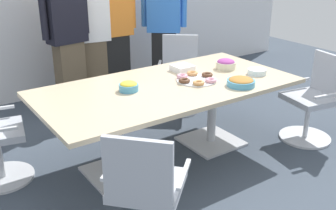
{
  "coord_description": "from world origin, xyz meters",
  "views": [
    {
      "loc": [
        -1.99,
        -2.89,
        1.97
      ],
      "look_at": [
        0.0,
        0.0,
        0.55
      ],
      "focal_mm": 43.15,
      "sensor_mm": 36.0,
      "label": 1
    }
  ],
  "objects_px": {
    "office_chair_2": "(313,103)",
    "person_standing_2": "(114,28)",
    "person_standing_0": "(67,34)",
    "donut_platter": "(196,79)",
    "plate_stack": "(257,72)",
    "person_standing_3": "(164,25)",
    "snack_bowl_candy_mix": "(226,64)",
    "conference_table": "(168,98)",
    "snack_bowl_pretzels": "(241,82)",
    "person_standing_1": "(91,34)",
    "office_chair_1": "(146,197)",
    "snack_bowl_chips_yellow": "(129,86)",
    "office_chair_3": "(179,78)",
    "napkin_pile": "(182,68)"
  },
  "relations": [
    {
      "from": "office_chair_1",
      "to": "plate_stack",
      "type": "relative_size",
      "value": 4.92
    },
    {
      "from": "snack_bowl_chips_yellow",
      "to": "snack_bowl_candy_mix",
      "type": "xyz_separation_m",
      "value": [
        1.16,
        0.02,
        0.01
      ]
    },
    {
      "from": "conference_table",
      "to": "person_standing_2",
      "type": "height_order",
      "value": "person_standing_2"
    },
    {
      "from": "conference_table",
      "to": "person_standing_2",
      "type": "bearing_deg",
      "value": 78.83
    },
    {
      "from": "snack_bowl_chips_yellow",
      "to": "donut_platter",
      "type": "relative_size",
      "value": 0.43
    },
    {
      "from": "office_chair_1",
      "to": "snack_bowl_candy_mix",
      "type": "distance_m",
      "value": 1.96
    },
    {
      "from": "person_standing_0",
      "to": "donut_platter",
      "type": "distance_m",
      "value": 1.76
    },
    {
      "from": "conference_table",
      "to": "napkin_pile",
      "type": "distance_m",
      "value": 0.48
    },
    {
      "from": "conference_table",
      "to": "snack_bowl_pretzels",
      "type": "xyz_separation_m",
      "value": [
        0.53,
        -0.4,
        0.16
      ]
    },
    {
      "from": "office_chair_2",
      "to": "napkin_pile",
      "type": "bearing_deg",
      "value": 66.12
    },
    {
      "from": "plate_stack",
      "to": "office_chair_3",
      "type": "bearing_deg",
      "value": 93.69
    },
    {
      "from": "office_chair_3",
      "to": "plate_stack",
      "type": "distance_m",
      "value": 1.26
    },
    {
      "from": "office_chair_2",
      "to": "person_standing_1",
      "type": "relative_size",
      "value": 0.52
    },
    {
      "from": "person_standing_1",
      "to": "snack_bowl_candy_mix",
      "type": "relative_size",
      "value": 8.58
    },
    {
      "from": "person_standing_3",
      "to": "napkin_pile",
      "type": "relative_size",
      "value": 9.25
    },
    {
      "from": "person_standing_2",
      "to": "donut_platter",
      "type": "bearing_deg",
      "value": 90.72
    },
    {
      "from": "person_standing_1",
      "to": "person_standing_3",
      "type": "bearing_deg",
      "value": -175.08
    },
    {
      "from": "person_standing_3",
      "to": "person_standing_1",
      "type": "bearing_deg",
      "value": 34.92
    },
    {
      "from": "donut_platter",
      "to": "plate_stack",
      "type": "distance_m",
      "value": 0.65
    },
    {
      "from": "conference_table",
      "to": "office_chair_3",
      "type": "distance_m",
      "value": 1.29
    },
    {
      "from": "plate_stack",
      "to": "person_standing_1",
      "type": "bearing_deg",
      "value": 114.77
    },
    {
      "from": "office_chair_2",
      "to": "person_standing_2",
      "type": "xyz_separation_m",
      "value": [
        -1.17,
        2.19,
        0.56
      ]
    },
    {
      "from": "office_chair_1",
      "to": "person_standing_3",
      "type": "height_order",
      "value": "person_standing_3"
    },
    {
      "from": "donut_platter",
      "to": "person_standing_2",
      "type": "bearing_deg",
      "value": 88.63
    },
    {
      "from": "conference_table",
      "to": "snack_bowl_pretzels",
      "type": "bearing_deg",
      "value": -37.0
    },
    {
      "from": "office_chair_2",
      "to": "plate_stack",
      "type": "height_order",
      "value": "office_chair_2"
    },
    {
      "from": "snack_bowl_chips_yellow",
      "to": "donut_platter",
      "type": "xyz_separation_m",
      "value": [
        0.66,
        -0.12,
        -0.03
      ]
    },
    {
      "from": "napkin_pile",
      "to": "office_chair_1",
      "type": "bearing_deg",
      "value": -134.43
    },
    {
      "from": "office_chair_1",
      "to": "person_standing_1",
      "type": "height_order",
      "value": "person_standing_1"
    },
    {
      "from": "snack_bowl_candy_mix",
      "to": "donut_platter",
      "type": "distance_m",
      "value": 0.51
    },
    {
      "from": "plate_stack",
      "to": "person_standing_2",
      "type": "bearing_deg",
      "value": 106.88
    },
    {
      "from": "donut_platter",
      "to": "person_standing_0",
      "type": "bearing_deg",
      "value": 110.62
    },
    {
      "from": "person_standing_0",
      "to": "person_standing_1",
      "type": "xyz_separation_m",
      "value": [
        0.35,
        0.11,
        -0.06
      ]
    },
    {
      "from": "snack_bowl_pretzels",
      "to": "snack_bowl_candy_mix",
      "type": "xyz_separation_m",
      "value": [
        0.25,
        0.48,
        0.01
      ]
    },
    {
      "from": "person_standing_0",
      "to": "person_standing_1",
      "type": "distance_m",
      "value": 0.37
    },
    {
      "from": "person_standing_2",
      "to": "snack_bowl_chips_yellow",
      "type": "distance_m",
      "value": 1.76
    },
    {
      "from": "snack_bowl_chips_yellow",
      "to": "donut_platter",
      "type": "bearing_deg",
      "value": -9.95
    },
    {
      "from": "person_standing_3",
      "to": "person_standing_0",
      "type": "bearing_deg",
      "value": 40.45
    },
    {
      "from": "office_chair_2",
      "to": "person_standing_3",
      "type": "height_order",
      "value": "person_standing_3"
    },
    {
      "from": "person_standing_0",
      "to": "person_standing_1",
      "type": "height_order",
      "value": "person_standing_0"
    },
    {
      "from": "office_chair_3",
      "to": "person_standing_0",
      "type": "height_order",
      "value": "person_standing_0"
    },
    {
      "from": "office_chair_1",
      "to": "person_standing_1",
      "type": "relative_size",
      "value": 0.52
    },
    {
      "from": "person_standing_2",
      "to": "donut_platter",
      "type": "distance_m",
      "value": 1.73
    },
    {
      "from": "person_standing_0",
      "to": "person_standing_3",
      "type": "bearing_deg",
      "value": 172.5
    },
    {
      "from": "person_standing_3",
      "to": "snack_bowl_candy_mix",
      "type": "height_order",
      "value": "person_standing_3"
    },
    {
      "from": "person_standing_1",
      "to": "snack_bowl_pretzels",
      "type": "height_order",
      "value": "person_standing_1"
    },
    {
      "from": "person_standing_0",
      "to": "snack_bowl_candy_mix",
      "type": "xyz_separation_m",
      "value": [
        1.11,
        -1.5,
        -0.18
      ]
    },
    {
      "from": "snack_bowl_pretzels",
      "to": "person_standing_3",
      "type": "bearing_deg",
      "value": 75.65
    },
    {
      "from": "napkin_pile",
      "to": "person_standing_3",
      "type": "bearing_deg",
      "value": 63.05
    },
    {
      "from": "conference_table",
      "to": "office_chair_2",
      "type": "relative_size",
      "value": 2.64
    }
  ]
}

